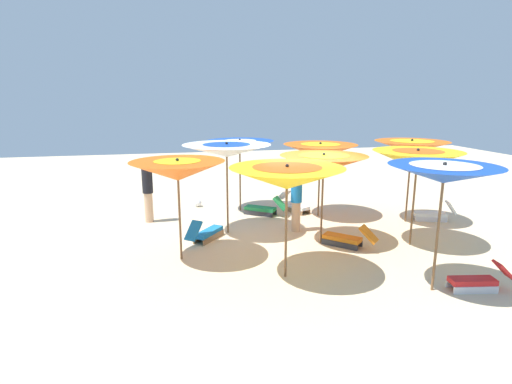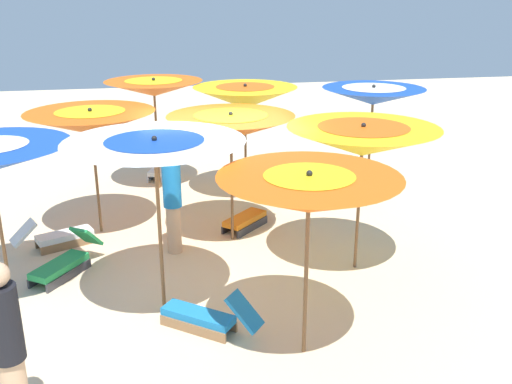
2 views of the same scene
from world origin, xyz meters
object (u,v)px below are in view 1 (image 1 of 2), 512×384
beach_umbrella_3 (287,178)px  beach_umbrella_7 (227,150)px  beach_ball (198,203)px  beach_umbrella_5 (320,151)px  beach_umbrella_2 (412,147)px  lounger_5 (294,205)px  beach_umbrella_8 (240,146)px  lounger_2 (347,238)px  lounger_4 (206,233)px  lounger_3 (264,208)px  beachgoer_1 (148,189)px  lounger_0 (433,214)px  beach_umbrella_6 (178,171)px  beach_umbrella_1 (417,160)px  beach_umbrella_4 (324,163)px  beach_umbrella_0 (444,174)px  lounger_1 (477,280)px  beachgoer_0 (296,198)px

beach_umbrella_3 → beach_umbrella_7: beach_umbrella_7 is taller
beach_umbrella_3 → beach_ball: beach_umbrella_3 is taller
beach_umbrella_7 → beach_umbrella_5: bearing=19.0°
beach_umbrella_2 → lounger_5: size_ratio=1.79×
beach_umbrella_8 → lounger_2: size_ratio=1.93×
lounger_4 → lounger_3: bearing=-7.1°
beach_umbrella_2 → lounger_2: 3.58m
beachgoer_1 → beach_ball: beachgoer_1 is taller
lounger_2 → lounger_5: lounger_2 is taller
lounger_0 → lounger_3: size_ratio=0.94×
beach_umbrella_2 → beach_ball: beach_umbrella_2 is taller
beach_umbrella_6 → lounger_5: beach_umbrella_6 is taller
beach_umbrella_2 → beach_ball: (-5.79, 2.98, -2.07)m
beach_umbrella_7 → lounger_4: beach_umbrella_7 is taller
beach_umbrella_1 → beach_umbrella_4: (-2.10, 0.60, -0.10)m
beach_umbrella_1 → beach_umbrella_5: 3.17m
beach_umbrella_0 → lounger_1: 2.20m
beach_umbrella_5 → beach_ball: beach_umbrella_5 is taller
beach_umbrella_3 → beach_ball: bearing=102.4°
beach_umbrella_5 → beach_ball: 4.40m
beach_umbrella_2 → lounger_1: beach_umbrella_2 is taller
beach_ball → beach_umbrella_6: bearing=-99.2°
beach_umbrella_6 → beach_umbrella_3: bearing=-34.5°
beach_umbrella_8 → lounger_0: size_ratio=1.89×
beach_umbrella_4 → lounger_0: (3.91, 1.09, -1.81)m
lounger_1 → beach_umbrella_3: bearing=-12.0°
beach_umbrella_7 → beach_umbrella_2: bearing=-1.2°
beach_umbrella_0 → lounger_5: (-0.89, 5.84, -2.03)m
beach_umbrella_3 → lounger_1: (3.36, -1.35, -1.85)m
lounger_5 → beach_ball: size_ratio=5.53×
beach_umbrella_1 → beach_umbrella_6: bearing=177.3°
beachgoer_0 → lounger_0: bearing=-90.5°
beachgoer_1 → beach_umbrella_0: bearing=34.2°
beach_umbrella_7 → lounger_2: size_ratio=2.04×
beach_umbrella_5 → beachgoer_1: beach_umbrella_5 is taller
beach_umbrella_3 → beach_umbrella_6: bearing=145.5°
lounger_2 → beach_umbrella_3: bearing=80.3°
lounger_2 → lounger_4: (-3.29, 1.14, -0.00)m
lounger_3 → beach_umbrella_6: bearing=84.4°
beach_umbrella_3 → lounger_2: beach_umbrella_3 is taller
lounger_4 → beach_umbrella_7: bearing=-13.3°
lounger_3 → beach_umbrella_1: bearing=166.4°
beach_umbrella_1 → beach_umbrella_6: 5.56m
lounger_0 → lounger_5: lounger_0 is taller
lounger_3 → lounger_5: bearing=-132.9°
beach_umbrella_1 → lounger_0: 3.14m
lounger_2 → beach_umbrella_5: bearing=-50.4°
lounger_3 → beachgoer_1: 3.50m
beach_umbrella_5 → beach_umbrella_1: bearing=-65.6°
beach_umbrella_1 → beach_umbrella_2: (0.97, 1.77, 0.08)m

